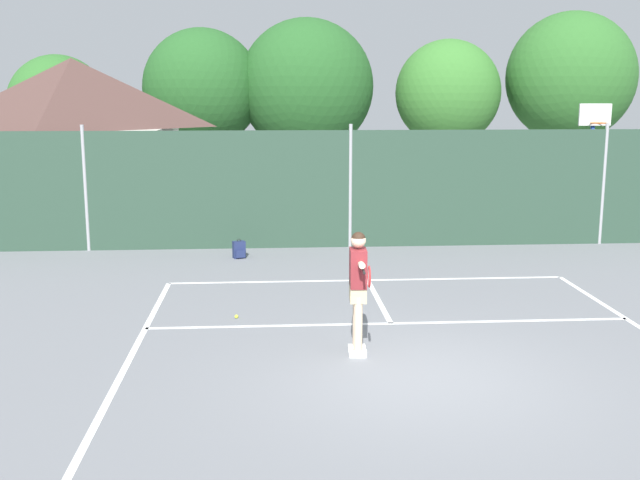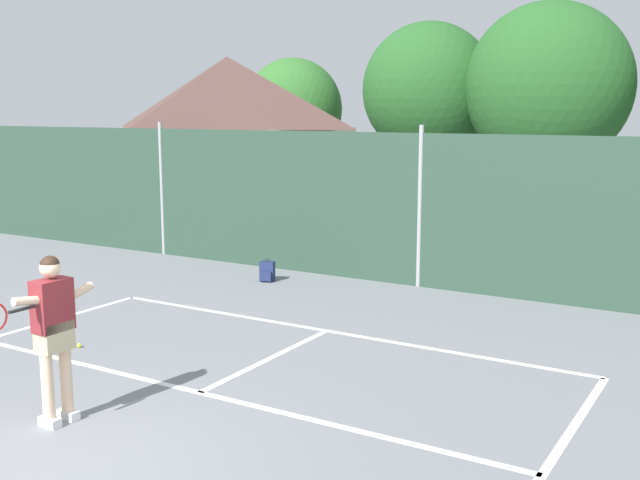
{
  "view_description": "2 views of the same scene",
  "coord_description": "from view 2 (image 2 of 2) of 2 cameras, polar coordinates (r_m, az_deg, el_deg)",
  "views": [
    {
      "loc": [
        -2.02,
        -9.69,
        3.82
      ],
      "look_at": [
        -1.06,
        4.49,
        1.06
      ],
      "focal_mm": 42.47,
      "sensor_mm": 36.0,
      "label": 1
    },
    {
      "loc": [
        5.71,
        -4.26,
        3.37
      ],
      "look_at": [
        -0.11,
        5.49,
        1.41
      ],
      "focal_mm": 42.71,
      "sensor_mm": 36.0,
      "label": 2
    }
  ],
  "objects": [
    {
      "name": "court_markings",
      "position": [
        8.25,
        -17.41,
        -14.78
      ],
      "size": [
        8.3,
        11.1,
        0.01
      ],
      "color": "white",
      "rests_on": "ground"
    },
    {
      "name": "treeline_backdrop",
      "position": [
        24.64,
        20.8,
        10.71
      ],
      "size": [
        24.23,
        4.65,
        6.98
      ],
      "color": "brown",
      "rests_on": "ground"
    },
    {
      "name": "backpack_navy",
      "position": [
        15.12,
        -3.98,
        -2.39
      ],
      "size": [
        0.32,
        0.31,
        0.46
      ],
      "color": "navy",
      "rests_on": "ground"
    },
    {
      "name": "chainlink_fence",
      "position": [
        14.57,
        7.49,
        2.19
      ],
      "size": [
        26.09,
        0.09,
        3.09
      ],
      "color": "#284233",
      "rests_on": "ground"
    },
    {
      "name": "tennis_player",
      "position": [
        8.62,
        -19.4,
        -5.99
      ],
      "size": [
        0.28,
        1.44,
        1.85
      ],
      "color": "silver",
      "rests_on": "ground"
    },
    {
      "name": "ground_plane",
      "position": [
        7.88,
        -21.04,
        -16.22
      ],
      "size": [
        120.0,
        120.0,
        0.0
      ],
      "primitive_type": "plane",
      "color": "slate"
    },
    {
      "name": "clubhouse_building",
      "position": [
        21.91,
        -6.88,
        7.43
      ],
      "size": [
        5.84,
        5.63,
        4.83
      ],
      "color": "beige",
      "rests_on": "ground"
    },
    {
      "name": "tennis_ball",
      "position": [
        11.52,
        -17.58,
        -7.54
      ],
      "size": [
        0.07,
        0.07,
        0.07
      ],
      "primitive_type": "sphere",
      "color": "#CCE033",
      "rests_on": "ground"
    }
  ]
}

